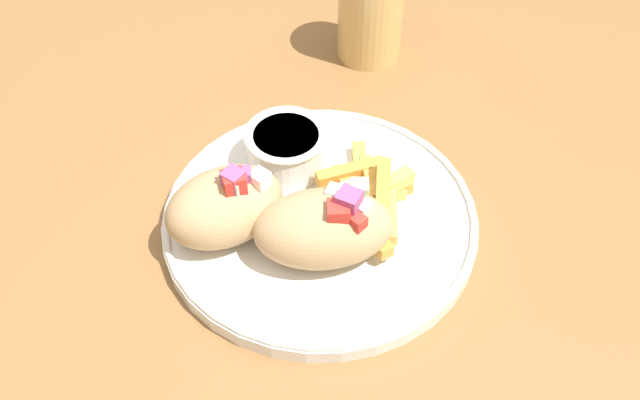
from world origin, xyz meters
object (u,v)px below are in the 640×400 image
Objects in this scene: fries_pile at (363,198)px; water_glass at (371,13)px; pita_sandwich_far at (225,206)px; pita_sandwich_near at (324,227)px; plate at (320,219)px; sauce_ramekin at (286,147)px.

water_glass reaches higher than fries_pile.
pita_sandwich_far is at bearing -167.91° from water_glass.
pita_sandwich_near is at bearing -176.06° from fries_pile.
sauce_ramekin reaches higher than plate.
sauce_ramekin is at bearing 30.57° from pita_sandwich_far.
pita_sandwich_far is at bearing 157.66° from pita_sandwich_near.
pita_sandwich_near reaches higher than fries_pile.
water_glass reaches higher than pita_sandwich_near.
fries_pile reaches higher than plate.
water_glass is at bearing 35.61° from pita_sandwich_far.
pita_sandwich_far is (-0.03, 0.08, -0.00)m from pita_sandwich_near.
plate is at bearing 143.02° from fries_pile.
fries_pile is 1.51× the size of sauce_ramekin.
pita_sandwich_far is at bearing 140.45° from plate.
plate is 2.27× the size of pita_sandwich_far.
pita_sandwich_far is 1.60× the size of sauce_ramekin.
pita_sandwich_far is 0.30m from water_glass.
pita_sandwich_near is 1.07× the size of pita_sandwich_far.
pita_sandwich_far reaches higher than sauce_ramekin.
pita_sandwich_far is 1.07× the size of water_glass.
fries_pile is at bearing -145.57° from water_glass.
water_glass is at bearing 14.33° from sauce_ramekin.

